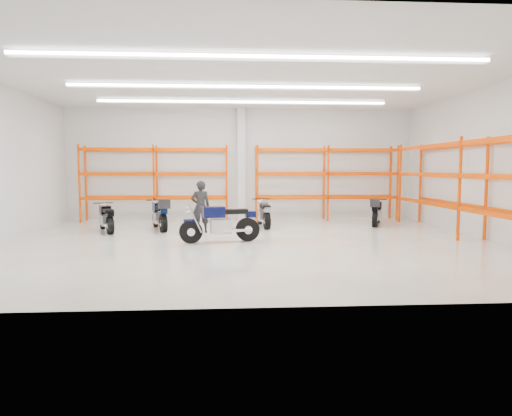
{
  "coord_description": "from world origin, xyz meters",
  "views": [
    {
      "loc": [
        -0.61,
        -12.68,
        2.1
      ],
      "look_at": [
        0.25,
        0.5,
        0.94
      ],
      "focal_mm": 32.0,
      "sensor_mm": 36.0,
      "label": 1
    }
  ],
  "objects": [
    {
      "name": "motorcycle_back_a",
      "position": [
        -4.54,
        2.46,
        0.44
      ],
      "size": [
        0.95,
        1.8,
        0.94
      ],
      "color": "black",
      "rests_on": "ground"
    },
    {
      "name": "motorcycle_back_c",
      "position": [
        0.7,
        3.36,
        0.46
      ],
      "size": [
        0.67,
        2.02,
        0.99
      ],
      "color": "black",
      "rests_on": "ground"
    },
    {
      "name": "room_shell",
      "position": [
        0.0,
        0.03,
        3.28
      ],
      "size": [
        14.02,
        12.02,
        4.51
      ],
      "color": "silver",
      "rests_on": "ground"
    },
    {
      "name": "structural_column",
      "position": [
        0.0,
        5.82,
        2.25
      ],
      "size": [
        0.32,
        0.32,
        4.5
      ],
      "primitive_type": "cube",
      "color": "white",
      "rests_on": "ground"
    },
    {
      "name": "motorcycle_back_d",
      "position": [
        4.86,
        3.58,
        0.49
      ],
      "size": [
        1.02,
        1.89,
        1.02
      ],
      "color": "black",
      "rests_on": "ground"
    },
    {
      "name": "pallet_racking_side",
      "position": [
        6.48,
        0.0,
        1.81
      ],
      "size": [
        0.87,
        9.07,
        3.0
      ],
      "color": "#F93F00",
      "rests_on": "ground"
    },
    {
      "name": "standing_man",
      "position": [
        -1.45,
        2.14,
        0.85
      ],
      "size": [
        0.66,
        0.47,
        1.69
      ],
      "primitive_type": "imported",
      "rotation": [
        0.0,
        0.0,
        3.26
      ],
      "color": "black",
      "rests_on": "ground"
    },
    {
      "name": "motorcycle_back_b",
      "position": [
        -2.85,
        2.77,
        0.52
      ],
      "size": [
        0.99,
        2.08,
        1.1
      ],
      "color": "black",
      "rests_on": "ground"
    },
    {
      "name": "pallet_racking_back_left",
      "position": [
        -3.4,
        5.48,
        1.79
      ],
      "size": [
        5.67,
        0.87,
        3.0
      ],
      "color": "#F93F00",
      "rests_on": "ground"
    },
    {
      "name": "motorcycle_main",
      "position": [
        -0.7,
        0.17,
        0.53
      ],
      "size": [
        2.28,
        0.78,
        1.13
      ],
      "color": "black",
      "rests_on": "ground"
    },
    {
      "name": "pallet_racking_back_right",
      "position": [
        3.4,
        5.48,
        1.79
      ],
      "size": [
        5.67,
        0.87,
        3.0
      ],
      "color": "#F93F00",
      "rests_on": "ground"
    },
    {
      "name": "ground",
      "position": [
        0.0,
        0.0,
        0.0
      ],
      "size": [
        14.0,
        14.0,
        0.0
      ],
      "primitive_type": "plane",
      "color": "beige",
      "rests_on": "ground"
    }
  ]
}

